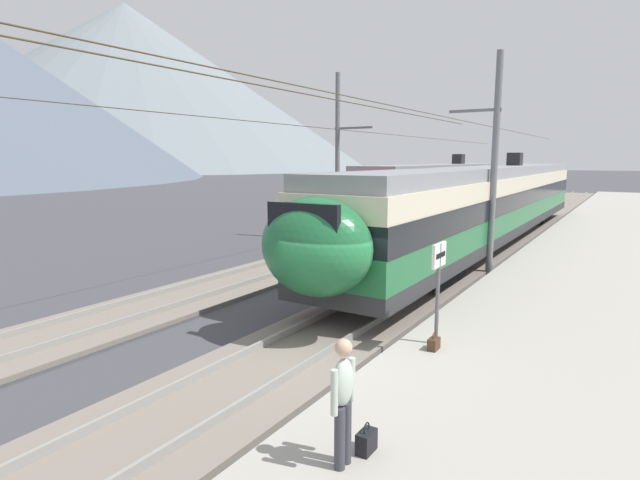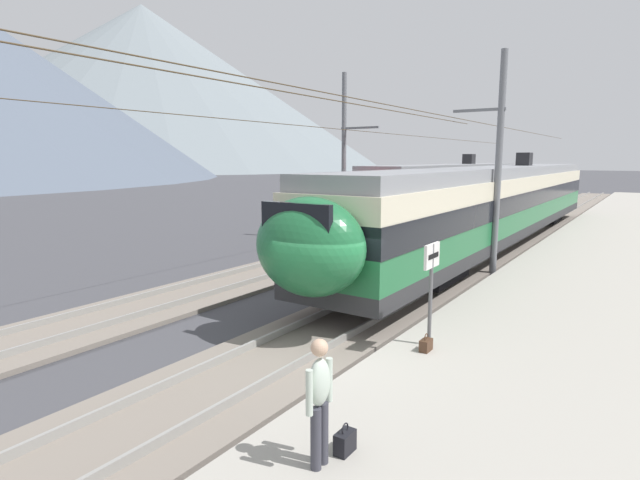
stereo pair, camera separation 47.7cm
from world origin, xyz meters
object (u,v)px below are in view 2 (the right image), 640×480
at_px(catenary_mast_mid, 495,162).
at_px(platform_sign, 431,271).
at_px(passenger_walking, 319,396).
at_px(handbag_beside_passenger, 345,442).
at_px(train_far_track, 449,189).
at_px(train_near_platform, 497,201).
at_px(catenary_mast_far_side, 346,156).
at_px(handbag_near_sign, 426,345).

xyz_separation_m(catenary_mast_mid, platform_sign, (-8.74, -1.18, -2.19)).
xyz_separation_m(passenger_walking, handbag_beside_passenger, (0.43, -0.12, -0.79)).
bearing_deg(train_far_track, handbag_beside_passenger, -162.66).
bearing_deg(train_near_platform, platform_sign, -169.86).
bearing_deg(platform_sign, train_near_platform, 10.14).
distance_m(platform_sign, passenger_walking, 4.86).
relative_size(train_far_track, catenary_mast_mid, 0.53).
height_order(train_far_track, catenary_mast_far_side, catenary_mast_far_side).
bearing_deg(catenary_mast_far_side, handbag_near_sign, -143.02).
height_order(catenary_mast_mid, catenary_mast_far_side, catenary_mast_far_side).
bearing_deg(platform_sign, handbag_beside_passenger, -172.39).
relative_size(train_near_platform, platform_sign, 14.87).
relative_size(catenary_mast_far_side, passenger_walking, 26.78).
xyz_separation_m(train_near_platform, platform_sign, (-14.68, -2.63, -0.30)).
distance_m(train_near_platform, platform_sign, 14.92).
relative_size(catenary_mast_far_side, platform_sign, 20.94).
xyz_separation_m(catenary_mast_mid, passenger_walking, (-13.53, -1.64, -2.83)).
relative_size(train_near_platform, catenary_mast_mid, 0.71).
distance_m(catenary_mast_far_side, platform_sign, 16.07).
relative_size(catenary_mast_mid, catenary_mast_far_side, 1.00).
bearing_deg(catenary_mast_far_side, platform_sign, -142.47).
height_order(train_near_platform, catenary_mast_far_side, catenary_mast_far_side).
height_order(platform_sign, handbag_beside_passenger, platform_sign).
xyz_separation_m(platform_sign, handbag_near_sign, (-0.36, -0.08, -1.46)).
bearing_deg(passenger_walking, train_near_platform, 9.02).
bearing_deg(catenary_mast_mid, train_near_platform, 13.68).
bearing_deg(platform_sign, passenger_walking, -174.46).
xyz_separation_m(train_far_track, handbag_near_sign, (-23.48, -8.08, -1.75)).
bearing_deg(catenary_mast_mid, handbag_near_sign, -172.12).
xyz_separation_m(catenary_mast_mid, handbag_near_sign, (-9.09, -1.26, -3.65)).
relative_size(passenger_walking, handbag_near_sign, 4.56).
bearing_deg(handbag_near_sign, catenary_mast_far_side, 36.98).
bearing_deg(catenary_mast_far_side, train_near_platform, -73.58).
xyz_separation_m(train_far_track, catenary_mast_far_side, (-10.52, 1.68, 2.13)).
height_order(train_near_platform, handbag_near_sign, train_near_platform).
xyz_separation_m(train_far_track, passenger_walking, (-27.92, -8.46, -0.93)).
bearing_deg(train_far_track, handbag_near_sign, -161.02).
height_order(catenary_mast_mid, handbag_near_sign, catenary_mast_mid).
distance_m(catenary_mast_far_side, passenger_walking, 20.37).
height_order(catenary_mast_far_side, handbag_beside_passenger, catenary_mast_far_side).
xyz_separation_m(catenary_mast_far_side, passenger_walking, (-17.40, -10.14, -3.06)).
bearing_deg(catenary_mast_mid, handbag_beside_passenger, -172.34).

